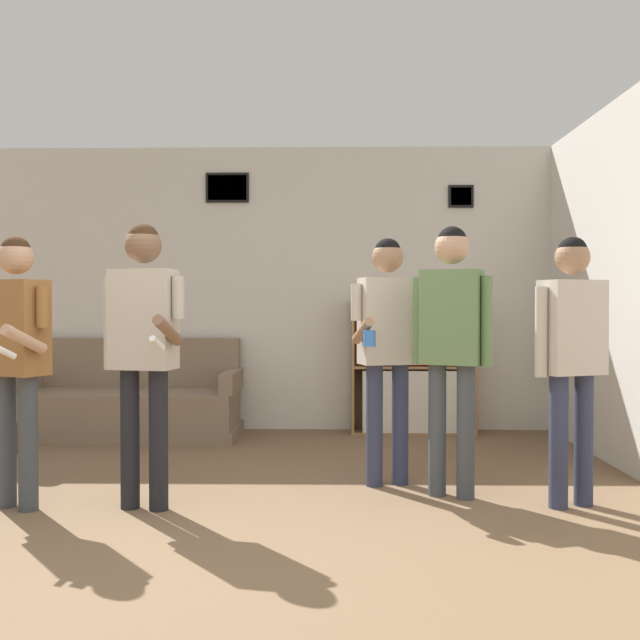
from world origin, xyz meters
name	(u,v)px	position (x,y,z in m)	size (l,w,h in m)	color
ground_plane	(182,584)	(0.00, 0.00, 0.00)	(20.00, 20.00, 0.00)	brown
wall_back	(266,288)	(0.00, 3.85, 1.35)	(7.82, 0.08, 2.70)	beige
wall_right	(640,282)	(2.74, 1.91, 1.35)	(0.06, 6.22, 2.70)	beige
couch	(129,404)	(-1.21, 3.43, 0.29)	(2.00, 0.80, 0.88)	#7A6651
bookshelf	(413,367)	(1.39, 3.63, 0.62)	(1.15, 0.30, 1.24)	olive
person_player_foreground_left	(16,343)	(-1.20, 1.11, 0.97)	(0.46, 0.57, 1.59)	#3D4247
person_player_foreground_center	(143,334)	(-0.46, 1.11, 1.02)	(0.49, 0.51, 1.66)	black
person_watcher_holding_cup	(388,335)	(1.00, 1.70, 1.00)	(0.48, 0.50, 1.63)	#2D334C
person_spectator_near_bookshelf	(452,331)	(1.37, 1.41, 1.03)	(0.46, 0.33, 1.67)	#3D4247
person_spectator_far_right	(572,343)	(2.04, 1.21, 0.97)	(0.47, 0.31, 1.59)	#2D334C
bottle_on_floor	(15,442)	(-1.90, 2.65, 0.10)	(0.07, 0.07, 0.25)	brown
drinking_cup	(426,294)	(1.50, 3.63, 1.29)	(0.09, 0.09, 0.10)	blue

